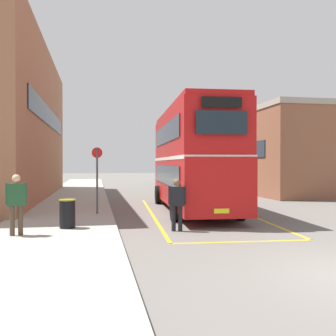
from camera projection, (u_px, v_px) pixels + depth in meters
ground_plane at (189, 203)px, 21.75m from camera, size 135.60×135.60×0.00m
sidewalk_left at (73, 200)px, 22.90m from camera, size 4.00×57.60×0.14m
depot_building_right at (274, 153)px, 31.63m from camera, size 7.56×17.05×6.15m
double_decker_bus at (192, 157)px, 18.14m from camera, size 3.34×10.73×4.75m
single_deck_bus at (185, 169)px, 38.34m from camera, size 2.98×9.86×3.02m
pedestrian_boarding at (177, 201)px, 12.61m from camera, size 0.56×0.35×1.72m
pedestrian_waiting_near at (16, 200)px, 11.13m from camera, size 0.58×0.33×1.77m
litter_bin at (67, 214)px, 12.41m from camera, size 0.53×0.53×0.93m
bus_stop_sign at (97, 174)px, 15.99m from camera, size 0.44×0.08×2.75m
bay_marking_yellow at (202, 216)px, 16.23m from camera, size 5.01×12.85×0.01m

